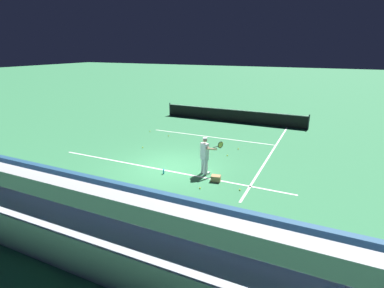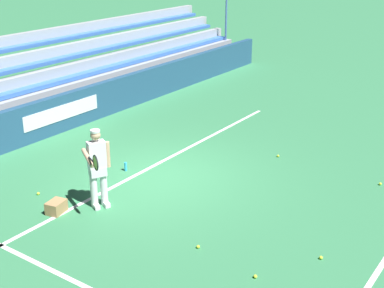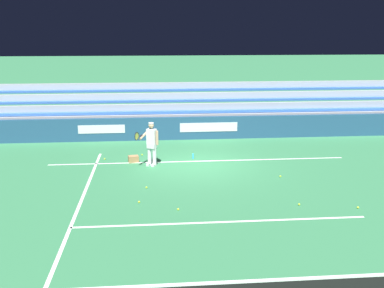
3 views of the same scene
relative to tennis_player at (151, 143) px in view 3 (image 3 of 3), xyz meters
name	(u,v)px [view 3 (image 3 of 3)]	position (x,y,z in m)	size (l,w,h in m)	color
ground_plane	(200,165)	(-1.91, 0.09, -0.89)	(160.00, 160.00, 0.00)	#337A4C
court_baseline_white	(199,161)	(-1.91, -0.41, -0.89)	(12.00, 0.10, 0.01)	white
court_sideline_white	(79,207)	(2.20, 4.09, -0.89)	(0.10, 12.00, 0.01)	white
court_service_line_white	(221,222)	(-1.91, 5.59, -0.89)	(8.22, 0.10, 0.01)	white
back_wall_sponsor_board	(191,128)	(-1.91, -4.27, -0.34)	(24.41, 0.25, 1.10)	navy
bleacher_stand	(188,117)	(-1.91, -6.10, -0.17)	(23.19, 2.40, 2.95)	#9EA3A8
tennis_player	(151,143)	(0.00, 0.00, 0.00)	(0.90, 0.88, 1.71)	silver
ball_box_cardboard	(133,159)	(0.73, -0.53, -0.76)	(0.40, 0.30, 0.26)	#A87F51
tennis_ball_stray_back	(358,207)	(-6.12, 4.98, -0.86)	(0.07, 0.07, 0.07)	#CCE533
tennis_ball_toward_net	(178,209)	(-0.77, 4.64, -0.86)	(0.07, 0.07, 0.07)	#CCE533
tennis_ball_on_baseline	(142,155)	(0.40, -1.50, -0.86)	(0.07, 0.07, 0.07)	#CCE533
tennis_ball_near_player	(280,176)	(-4.64, 1.89, -0.86)	(0.07, 0.07, 0.07)	#CCE533
tennis_ball_far_left	(146,187)	(0.18, 2.65, -0.86)	(0.07, 0.07, 0.07)	#CCE533
tennis_ball_far_right	(105,159)	(1.92, -0.97, -0.86)	(0.07, 0.07, 0.07)	#CCE533
tennis_ball_by_box	(139,202)	(0.40, 3.96, -0.86)	(0.07, 0.07, 0.07)	#CCE533
tennis_ball_midcourt	(299,204)	(-4.45, 4.58, -0.86)	(0.07, 0.07, 0.07)	#CCE533
water_bottle	(193,156)	(-1.71, -0.79, -0.78)	(0.07, 0.07, 0.22)	#33B2E5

